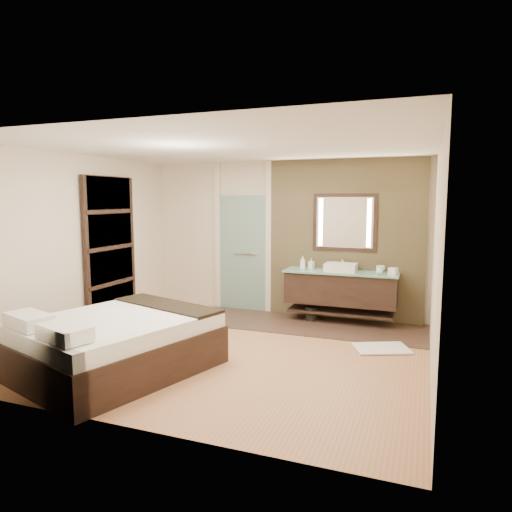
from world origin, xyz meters
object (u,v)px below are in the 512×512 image
at_px(waste_bin, 311,314).
at_px(mirror_unit, 345,222).
at_px(bed, 116,344).
at_px(vanity, 341,288).

bearing_deg(waste_bin, mirror_unit, 33.01).
bearing_deg(bed, vanity, 73.14).
relative_size(mirror_unit, bed, 0.42).
bearing_deg(mirror_unit, vanity, -90.00).
bearing_deg(vanity, waste_bin, -171.80).
distance_m(vanity, mirror_unit, 1.10).
bearing_deg(mirror_unit, waste_bin, -146.99).
xyz_separation_m(vanity, mirror_unit, (0.00, 0.24, 1.07)).
height_order(vanity, mirror_unit, mirror_unit).
bearing_deg(vanity, bed, -124.44).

